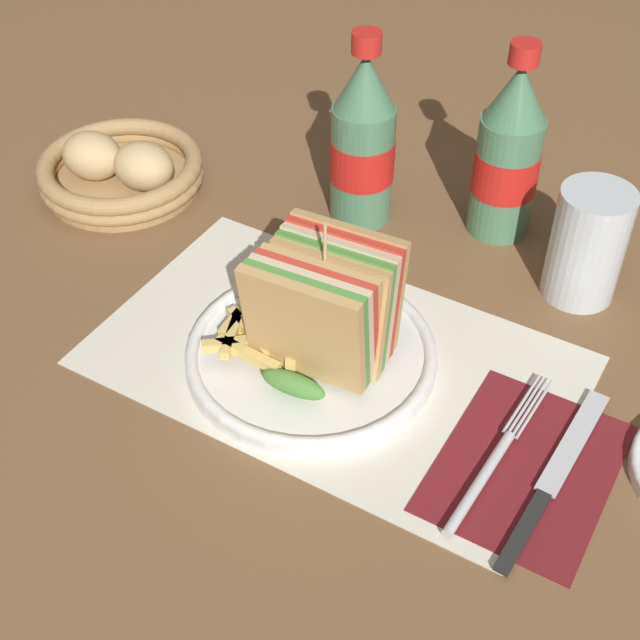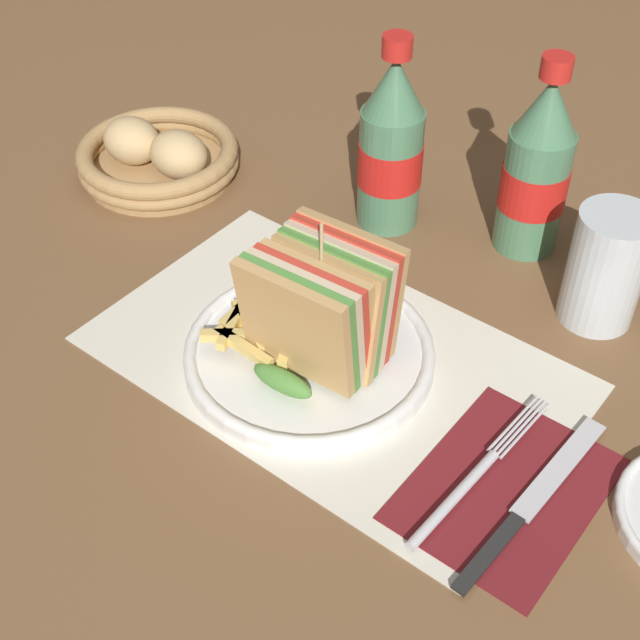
% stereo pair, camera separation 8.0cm
% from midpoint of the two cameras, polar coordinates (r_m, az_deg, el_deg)
% --- Properties ---
extents(ground_plane, '(4.00, 4.00, 0.00)m').
position_cam_midpoint_polar(ground_plane, '(0.84, -5.07, -2.09)').
color(ground_plane, brown).
extents(placemat, '(0.44, 0.26, 0.00)m').
position_cam_midpoint_polar(placemat, '(0.82, -1.87, -2.71)').
color(placemat, silver).
rests_on(placemat, ground_plane).
extents(plate_main, '(0.23, 0.23, 0.02)m').
position_cam_midpoint_polar(plate_main, '(0.81, -3.55, -2.50)').
color(plate_main, white).
rests_on(plate_main, ground_plane).
extents(club_sandwich, '(0.11, 0.12, 0.15)m').
position_cam_midpoint_polar(club_sandwich, '(0.77, -2.77, 0.53)').
color(club_sandwich, tan).
rests_on(club_sandwich, plate_main).
extents(fries_pile, '(0.10, 0.10, 0.02)m').
position_cam_midpoint_polar(fries_pile, '(0.81, -6.70, -1.04)').
color(fries_pile, '#E5C166').
rests_on(fries_pile, plate_main).
extents(ketchup_blob, '(0.04, 0.03, 0.01)m').
position_cam_midpoint_polar(ketchup_blob, '(0.83, -5.00, 0.06)').
color(ketchup_blob, maroon).
rests_on(ketchup_blob, plate_main).
extents(napkin, '(0.14, 0.18, 0.00)m').
position_cam_midpoint_polar(napkin, '(0.75, 10.05, -9.39)').
color(napkin, maroon).
rests_on(napkin, ground_plane).
extents(fork, '(0.02, 0.20, 0.01)m').
position_cam_midpoint_polar(fork, '(0.74, 7.77, -9.38)').
color(fork, silver).
rests_on(fork, napkin).
extents(knife, '(0.02, 0.21, 0.00)m').
position_cam_midpoint_polar(knife, '(0.74, 11.70, -10.01)').
color(knife, black).
rests_on(knife, napkin).
extents(coke_bottle_near, '(0.07, 0.07, 0.21)m').
position_cam_midpoint_polar(coke_bottle_near, '(0.95, 0.30, 11.17)').
color(coke_bottle_near, '#4C7F5B').
rests_on(coke_bottle_near, ground_plane).
extents(coke_bottle_far, '(0.07, 0.07, 0.21)m').
position_cam_midpoint_polar(coke_bottle_far, '(0.94, 9.54, 10.29)').
color(coke_bottle_far, '#4C7F5B').
rests_on(coke_bottle_far, ground_plane).
extents(glass_near, '(0.07, 0.07, 0.12)m').
position_cam_midpoint_polar(glass_near, '(0.89, 14.29, 4.61)').
color(glass_near, silver).
rests_on(glass_near, ground_plane).
extents(bread_basket, '(0.19, 0.19, 0.07)m').
position_cam_midpoint_polar(bread_basket, '(1.06, -14.81, 9.19)').
color(bread_basket, '#AD8451').
rests_on(bread_basket, ground_plane).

